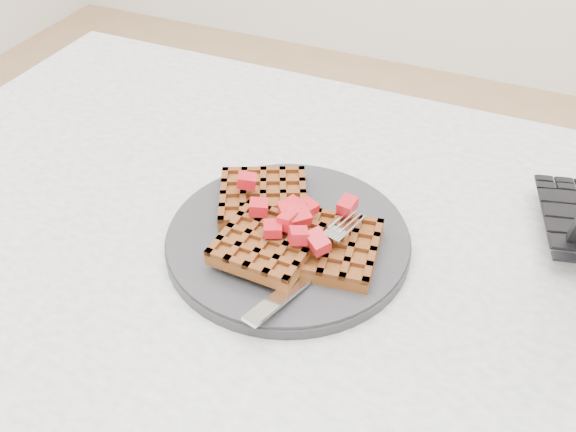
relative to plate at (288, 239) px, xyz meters
The scene contains 5 objects.
table 0.15m from the plate, 27.09° to the right, with size 1.20×0.80×0.75m.
plate is the anchor object (origin of this frame).
waffles 0.02m from the plate, 87.49° to the right, with size 0.21×0.18×0.03m.
strawberry_pile 0.05m from the plate, 26.57° to the right, with size 0.15×0.15×0.02m, color #9A000C, non-canonical shape.
fork 0.06m from the plate, 41.62° to the right, with size 0.02×0.18×0.02m, color silver, non-canonical shape.
Camera 1 is at (0.13, -0.42, 1.21)m, focal length 40.00 mm.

